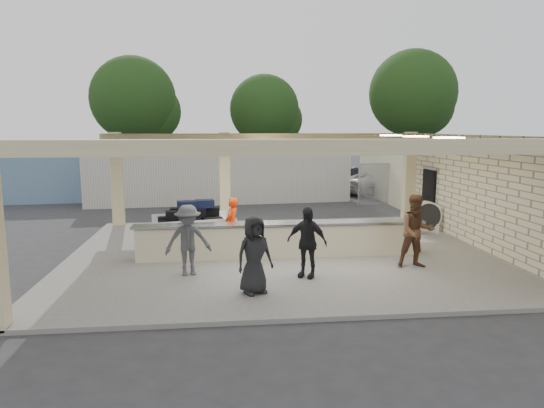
{
  "coord_description": "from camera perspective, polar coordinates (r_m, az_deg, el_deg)",
  "views": [
    {
      "loc": [
        -1.7,
        -13.72,
        3.7
      ],
      "look_at": [
        -0.1,
        1.0,
        1.38
      ],
      "focal_mm": 32.0,
      "sensor_mm": 36.0,
      "label": 1
    }
  ],
  "objects": [
    {
      "name": "passenger_d",
      "position": [
        10.65,
        -2.1,
        -6.02
      ],
      "size": [
        0.91,
        0.65,
        1.72
      ],
      "primitive_type": "imported",
      "rotation": [
        0.0,
        0.0,
        0.4
      ],
      "color": "black",
      "rests_on": "pavilion"
    },
    {
      "name": "container_blue",
      "position": [
        27.5,
        -25.81,
        3.23
      ],
      "size": [
        10.94,
        3.56,
        2.79
      ],
      "primitive_type": "cube",
      "rotation": [
        0.0,
        0.0,
        0.09
      ],
      "color": "#6A8CA9",
      "rests_on": "ground"
    },
    {
      "name": "fence",
      "position": [
        26.16,
        22.9,
        2.41
      ],
      "size": [
        12.06,
        0.06,
        2.03
      ],
      "color": "gray",
      "rests_on": "ground"
    },
    {
      "name": "car_dark",
      "position": [
        30.23,
        11.36,
        3.03
      ],
      "size": [
        4.36,
        2.82,
        1.37
      ],
      "primitive_type": "imported",
      "rotation": [
        0.0,
        0.0,
        1.21
      ],
      "color": "black",
      "rests_on": "ground"
    },
    {
      "name": "pavilion",
      "position": [
        14.7,
        1.35,
        -0.29
      ],
      "size": [
        12.01,
        10.0,
        3.55
      ],
      "color": "slate",
      "rests_on": "ground"
    },
    {
      "name": "luggage_cart",
      "position": [
        15.17,
        -9.35,
        -2.02
      ],
      "size": [
        2.65,
        1.95,
        1.4
      ],
      "rotation": [
        0.0,
        0.0,
        0.21
      ],
      "color": "white",
      "rests_on": "pavilion"
    },
    {
      "name": "passenger_a",
      "position": [
        13.11,
        16.64,
        -3.08
      ],
      "size": [
        0.96,
        0.47,
        1.92
      ],
      "primitive_type": "imported",
      "rotation": [
        0.0,
        0.0,
        -0.07
      ],
      "color": "brown",
      "rests_on": "pavilion"
    },
    {
      "name": "container_white",
      "position": [
        24.66,
        -6.1,
        3.52
      ],
      "size": [
        13.08,
        3.64,
        2.8
      ],
      "primitive_type": "cube",
      "rotation": [
        0.0,
        0.0,
        0.08
      ],
      "color": "beige",
      "rests_on": "ground"
    },
    {
      "name": "car_white_a",
      "position": [
        28.06,
        13.04,
        2.48
      ],
      "size": [
        5.09,
        3.52,
        1.33
      ],
      "primitive_type": "imported",
      "rotation": [
        0.0,
        0.0,
        1.88
      ],
      "color": "silver",
      "rests_on": "ground"
    },
    {
      "name": "passenger_b",
      "position": [
        11.8,
        4.12,
        -4.5
      ],
      "size": [
        1.06,
        0.83,
        1.73
      ],
      "primitive_type": "imported",
      "rotation": [
        0.0,
        0.0,
        -0.53
      ],
      "color": "black",
      "rests_on": "pavilion"
    },
    {
      "name": "tree_right",
      "position": [
        42.12,
        16.53,
        11.99
      ],
      "size": [
        7.2,
        7.0,
        10.0
      ],
      "color": "#382619",
      "rests_on": "ground"
    },
    {
      "name": "ground",
      "position": [
        14.31,
        0.83,
        -6.07
      ],
      "size": [
        120.0,
        120.0,
        0.0
      ],
      "primitive_type": "plane",
      "color": "#2B2B2E",
      "rests_on": "ground"
    },
    {
      "name": "tree_left",
      "position": [
        38.39,
        -15.47,
        11.43
      ],
      "size": [
        6.6,
        6.3,
        9.0
      ],
      "color": "#382619",
      "rests_on": "ground"
    },
    {
      "name": "baggage_counter",
      "position": [
        13.68,
        1.1,
        -4.23
      ],
      "size": [
        8.2,
        0.58,
        0.98
      ],
      "color": "beige",
      "rests_on": "pavilion"
    },
    {
      "name": "passenger_c",
      "position": [
        12.09,
        -9.84,
        -4.22
      ],
      "size": [
        1.2,
        0.64,
        1.76
      ],
      "primitive_type": "imported",
      "rotation": [
        0.0,
        0.0,
        0.22
      ],
      "color": "#444548",
      "rests_on": "pavilion"
    },
    {
      "name": "car_white_b",
      "position": [
        31.74,
        20.54,
        2.92
      ],
      "size": [
        4.48,
        1.91,
        1.38
      ],
      "primitive_type": "imported",
      "rotation": [
        0.0,
        0.0,
        1.63
      ],
      "color": "silver",
      "rests_on": "ground"
    },
    {
      "name": "adjacent_building",
      "position": [
        26.31,
        19.06,
        3.86
      ],
      "size": [
        6.0,
        8.0,
        3.2
      ],
      "primitive_type": "cube",
      "color": "beige",
      "rests_on": "ground"
    },
    {
      "name": "drum_fan",
      "position": [
        17.61,
        17.68,
        -1.34
      ],
      "size": [
        1.0,
        0.55,
        1.11
      ],
      "rotation": [
        0.0,
        0.0,
        0.01
      ],
      "color": "white",
      "rests_on": "pavilion"
    },
    {
      "name": "tree_mid",
      "position": [
        40.1,
        -0.46,
        10.73
      ],
      "size": [
        6.0,
        5.6,
        8.0
      ],
      "color": "#382619",
      "rests_on": "ground"
    },
    {
      "name": "baggage_handler",
      "position": [
        14.3,
        -4.73,
        -2.42
      ],
      "size": [
        0.54,
        0.66,
        1.59
      ],
      "primitive_type": "imported",
      "rotation": [
        0.0,
        0.0,
        4.27
      ],
      "color": "red",
      "rests_on": "pavilion"
    }
  ]
}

